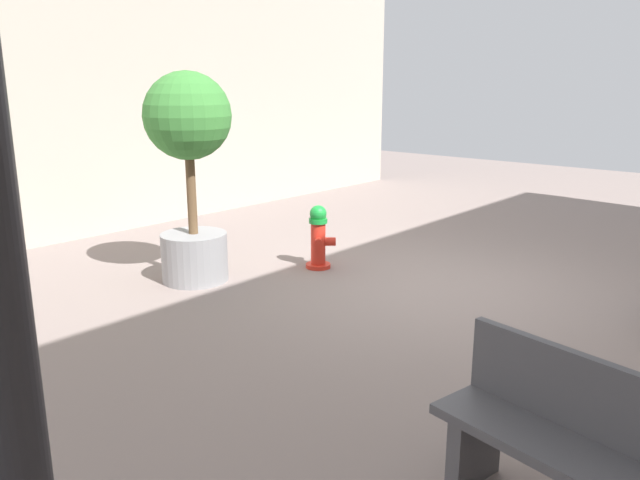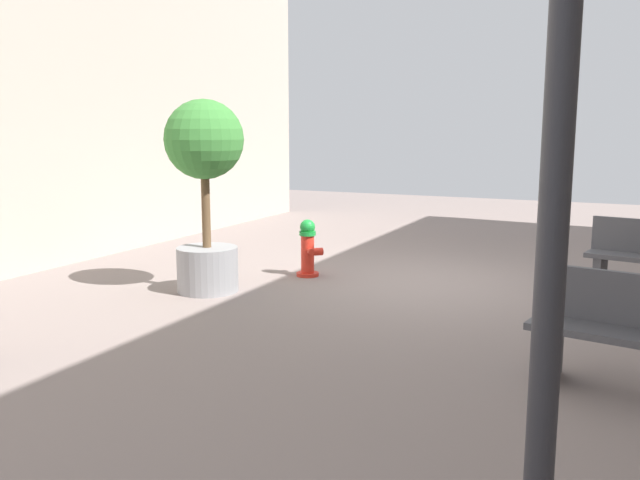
{
  "view_description": "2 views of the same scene",
  "coord_description": "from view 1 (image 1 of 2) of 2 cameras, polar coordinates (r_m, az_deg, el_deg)",
  "views": [
    {
      "loc": [
        -3.48,
        6.08,
        2.35
      ],
      "look_at": [
        0.95,
        1.0,
        0.62
      ],
      "focal_mm": 35.02,
      "sensor_mm": 36.0,
      "label": 1
    },
    {
      "loc": [
        -2.55,
        8.76,
        2.11
      ],
      "look_at": [
        0.91,
        1.36,
        0.74
      ],
      "focal_mm": 37.78,
      "sensor_mm": 36.0,
      "label": 2
    }
  ],
  "objects": [
    {
      "name": "ground_plane",
      "position": [
        7.39,
        10.72,
        -4.44
      ],
      "size": [
        23.4,
        23.4,
        0.0
      ],
      "primitive_type": "plane",
      "color": "gray"
    },
    {
      "name": "fire_hydrant",
      "position": [
        7.98,
        -0.13,
        0.29
      ],
      "size": [
        0.37,
        0.37,
        0.82
      ],
      "color": "red",
      "rests_on": "ground_plane"
    },
    {
      "name": "bench_far",
      "position": [
        3.64,
        23.88,
        -17.51
      ],
      "size": [
        1.78,
        0.75,
        0.95
      ],
      "color": "#4C4C51",
      "rests_on": "ground_plane"
    },
    {
      "name": "planter_tree",
      "position": [
        7.42,
        -11.84,
        7.65
      ],
      "size": [
        1.01,
        1.01,
        2.47
      ],
      "color": "gray",
      "rests_on": "ground_plane"
    }
  ]
}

